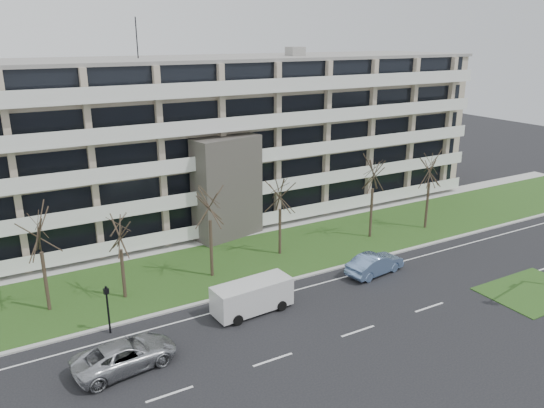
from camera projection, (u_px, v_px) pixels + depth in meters
ground at (358, 331)px, 32.37m from camera, size 160.00×160.00×0.00m
grass_verge at (257, 257)px, 43.11m from camera, size 90.00×10.00×0.06m
curb at (289, 280)px, 38.97m from camera, size 90.00×0.35×0.12m
sidewalk at (228, 236)px, 47.65m from camera, size 90.00×2.00×0.08m
grass_median at (533, 291)px, 37.33m from camera, size 7.00×5.00×0.06m
lane_edge_line at (300, 289)px, 37.74m from camera, size 90.00×0.12×0.01m
apartment_building at (196, 140)px, 50.97m from camera, size 60.50×15.10×18.75m
silver_pickup at (125, 355)px, 28.63m from camera, size 5.88×3.27×1.56m
blue_sedan at (375, 264)px, 39.94m from camera, size 5.06×2.37×1.60m
white_van at (253, 294)px, 34.39m from camera, size 5.40×2.45×2.05m
pedestrian_signal at (107, 304)px, 31.60m from camera, size 0.32×0.27×3.13m
tree_1 at (38, 228)px, 33.11m from camera, size 3.68×3.68×7.37m
tree_2 at (119, 230)px, 35.01m from camera, size 3.19×3.19×6.38m
tree_3 at (209, 198)px, 37.90m from camera, size 3.94×3.94×7.89m
tree_4 at (280, 191)px, 42.11m from camera, size 3.48×3.48×6.96m
tree_5 at (374, 169)px, 45.53m from camera, size 4.02×4.02×8.04m
tree_6 at (431, 165)px, 47.79m from camera, size 3.90×3.90×7.81m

